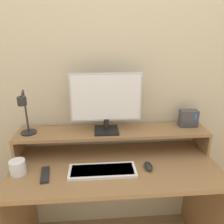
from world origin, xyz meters
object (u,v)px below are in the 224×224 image
object	(u,v)px
monitor	(106,101)
router_dock	(188,118)
desk_lamp	(25,115)
remote_control	(45,175)
mug	(18,167)
mouse	(148,166)
keyboard	(102,171)

from	to	relation	value
monitor	router_dock	bearing A→B (deg)	4.26
desk_lamp	remote_control	bearing A→B (deg)	-55.79
monitor	mug	distance (m)	0.69
monitor	mouse	size ratio (longest dim) A/B	4.84
monitor	remote_control	xyz separation A→B (m)	(-0.39, -0.25, -0.38)
desk_lamp	keyboard	world-z (taller)	desk_lamp
keyboard	mug	bearing A→B (deg)	177.31
monitor	mug	size ratio (longest dim) A/B	5.03
keyboard	mouse	world-z (taller)	mouse
remote_control	keyboard	bearing A→B (deg)	1.74
router_dock	monitor	bearing A→B (deg)	-175.74
monitor	keyboard	size ratio (longest dim) A/B	1.14
keyboard	mug	size ratio (longest dim) A/B	4.43
router_dock	keyboard	distance (m)	0.74
keyboard	mug	distance (m)	0.52
monitor	router_dock	xyz separation A→B (m)	(0.61, 0.05, -0.16)
desk_lamp	remote_control	distance (m)	0.39
remote_control	router_dock	bearing A→B (deg)	16.47
mouse	mug	xyz separation A→B (m)	(-0.81, 0.01, 0.03)
desk_lamp	monitor	bearing A→B (deg)	6.46
mouse	mug	bearing A→B (deg)	179.44
mug	mouse	bearing A→B (deg)	-0.56
keyboard	mug	xyz separation A→B (m)	(-0.52, 0.02, 0.04)
keyboard	mouse	distance (m)	0.29
router_dock	remote_control	xyz separation A→B (m)	(-1.00, -0.29, -0.22)
keyboard	mouse	bearing A→B (deg)	3.17
router_dock	mug	xyz separation A→B (m)	(-1.16, -0.26, -0.19)
desk_lamp	mug	world-z (taller)	desk_lamp
mouse	mug	world-z (taller)	mug
monitor	keyboard	distance (m)	0.45
remote_control	mug	xyz separation A→B (m)	(-0.17, 0.03, 0.04)
remote_control	mouse	bearing A→B (deg)	2.39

